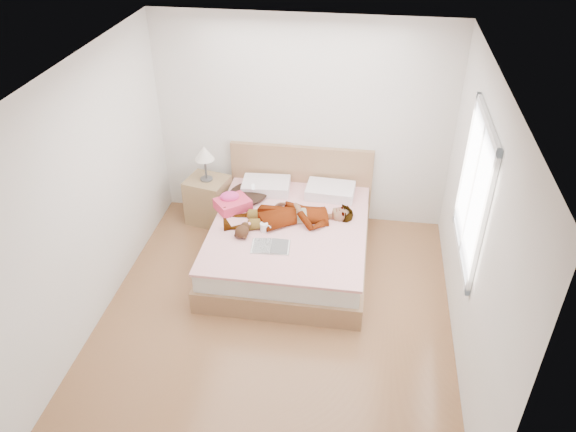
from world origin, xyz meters
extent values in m
plane|color=#542E1A|center=(0.00, 0.00, 0.00)|extent=(4.00, 4.00, 0.00)
imported|color=white|center=(-0.02, 1.05, 0.61)|extent=(1.61, 0.91, 0.21)
ellipsoid|color=black|center=(-0.59, 1.50, 0.55)|extent=(0.62, 0.69, 0.09)
cube|color=silver|center=(-0.52, 1.45, 0.67)|extent=(0.06, 0.09, 0.05)
plane|color=white|center=(0.00, 0.00, 2.60)|extent=(4.00, 4.00, 0.00)
plane|color=silver|center=(0.00, 2.00, 1.30)|extent=(3.60, 0.00, 3.60)
plane|color=beige|center=(0.00, -2.00, 1.30)|extent=(3.60, 0.00, 3.60)
plane|color=silver|center=(-1.80, 0.00, 1.30)|extent=(0.00, 4.00, 4.00)
plane|color=silver|center=(1.80, 0.00, 1.30)|extent=(0.00, 4.00, 4.00)
cube|color=white|center=(1.78, 0.30, 1.50)|extent=(0.02, 1.10, 1.30)
cube|color=silver|center=(1.78, -0.28, 1.50)|extent=(0.04, 0.06, 1.42)
cube|color=silver|center=(1.78, 0.88, 1.50)|extent=(0.04, 0.06, 1.42)
cube|color=silver|center=(1.78, 0.30, 0.82)|extent=(0.04, 1.22, 0.06)
cube|color=silver|center=(1.78, 0.30, 2.18)|extent=(0.04, 1.22, 0.06)
cube|color=silver|center=(1.77, 0.30, 1.50)|extent=(0.03, 0.04, 1.30)
cube|color=brown|center=(0.00, 0.95, 0.13)|extent=(1.78, 2.08, 0.26)
cube|color=silver|center=(0.00, 0.95, 0.37)|extent=(1.70, 2.00, 0.22)
cube|color=white|center=(0.00, 0.95, 0.49)|extent=(1.74, 2.04, 0.03)
cube|color=olive|center=(0.00, 1.96, 0.50)|extent=(1.80, 0.07, 1.00)
cube|color=white|center=(-0.40, 1.67, 0.57)|extent=(0.61, 0.44, 0.13)
cube|color=white|center=(0.40, 1.67, 0.57)|extent=(0.60, 0.43, 0.13)
cube|color=#FA446A|center=(-0.71, 1.19, 0.57)|extent=(0.49, 0.48, 0.12)
ellipsoid|color=#FF459F|center=(-0.75, 1.23, 0.65)|extent=(0.27, 0.23, 0.11)
cube|color=white|center=(-0.14, 0.51, 0.52)|extent=(0.42, 0.30, 0.01)
cube|color=silver|center=(-0.24, 0.50, 0.52)|extent=(0.22, 0.28, 0.02)
cube|color=#242424|center=(-0.03, 0.52, 0.52)|extent=(0.22, 0.28, 0.02)
cylinder|color=white|center=(-0.26, 0.80, 0.56)|extent=(0.10, 0.10, 0.10)
torus|color=white|center=(-0.22, 0.79, 0.56)|extent=(0.07, 0.02, 0.07)
cylinder|color=black|center=(-0.26, 0.80, 0.60)|extent=(0.09, 0.09, 0.00)
ellipsoid|color=black|center=(-0.48, 0.65, 0.58)|extent=(0.18, 0.20, 0.13)
ellipsoid|color=beige|center=(-0.48, 0.64, 0.59)|extent=(0.10, 0.10, 0.06)
sphere|color=black|center=(-0.46, 0.75, 0.59)|extent=(0.10, 0.10, 0.10)
sphere|color=#F5A0C7|center=(-0.49, 0.78, 0.61)|extent=(0.04, 0.04, 0.04)
sphere|color=pink|center=(-0.42, 0.77, 0.61)|extent=(0.04, 0.04, 0.04)
ellipsoid|color=black|center=(-0.54, 0.62, 0.55)|extent=(0.05, 0.06, 0.03)
ellipsoid|color=#301E0D|center=(-0.43, 0.60, 0.55)|extent=(0.05, 0.06, 0.03)
cube|color=olive|center=(-1.16, 1.66, 0.30)|extent=(0.58, 0.53, 0.60)
cylinder|color=#464646|center=(-1.16, 1.66, 0.61)|extent=(0.18, 0.18, 0.02)
cylinder|color=#464646|center=(-1.16, 1.66, 0.77)|extent=(0.03, 0.03, 0.31)
cone|color=silver|center=(-1.16, 1.66, 0.98)|extent=(0.29, 0.29, 0.18)
camera|label=1|loc=(0.77, -4.24, 4.10)|focal=35.00mm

